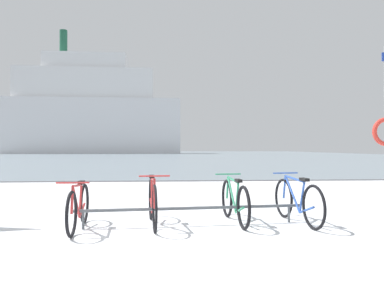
% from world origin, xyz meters
% --- Properties ---
extents(ground, '(80.00, 132.00, 0.08)m').
position_xyz_m(ground, '(0.00, 53.90, -0.04)').
color(ground, white).
extents(bike_rack, '(3.68, 0.42, 0.31)m').
position_xyz_m(bike_rack, '(0.83, 1.86, 0.27)').
color(bike_rack, '#4C5156').
rests_on(bike_rack, ground).
extents(bicycle_0, '(0.46, 1.66, 0.77)m').
position_xyz_m(bicycle_0, '(-0.89, 1.66, 0.35)').
color(bicycle_0, black).
rests_on(bicycle_0, ground).
extents(bicycle_1, '(0.46, 1.78, 0.84)m').
position_xyz_m(bicycle_1, '(0.22, 1.90, 0.38)').
color(bicycle_1, black).
rests_on(bicycle_1, ground).
extents(bicycle_2, '(0.46, 1.74, 0.79)m').
position_xyz_m(bicycle_2, '(1.57, 2.04, 0.36)').
color(bicycle_2, black).
rests_on(bicycle_2, ground).
extents(bicycle_3, '(0.46, 1.75, 0.81)m').
position_xyz_m(bicycle_3, '(2.61, 1.95, 0.37)').
color(bicycle_3, black).
rests_on(bicycle_3, ground).
extents(ferry_ship, '(37.16, 9.64, 25.57)m').
position_xyz_m(ferry_ship, '(-15.83, 76.29, 8.58)').
color(ferry_ship, white).
rests_on(ferry_ship, ground).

